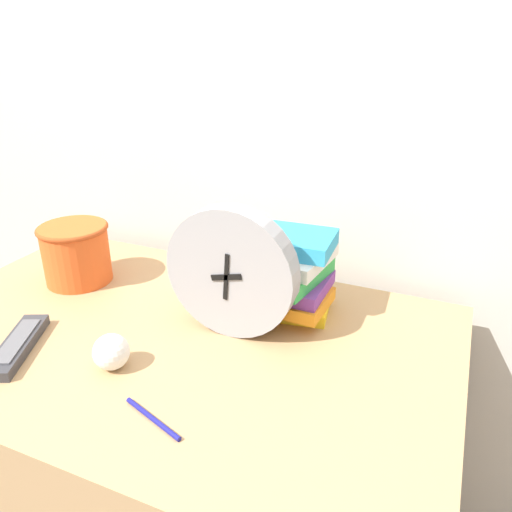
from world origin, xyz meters
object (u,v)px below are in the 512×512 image
desk_clock (231,273)px  pen (153,419)px  book_stack (278,272)px  crumpled_paper_ball (111,352)px  basket (76,251)px  tv_remote (18,345)px

desk_clock → pen: (-0.00, -0.27, -0.13)m
book_stack → pen: book_stack is taller
book_stack → crumpled_paper_ball: (-0.19, -0.31, -0.05)m
desk_clock → crumpled_paper_ball: size_ratio=4.03×
book_stack → basket: bearing=-172.7°
tv_remote → pen: bearing=-9.6°
desk_clock → tv_remote: size_ratio=1.33×
basket → tv_remote: basket is taller
basket → book_stack: bearing=7.3°
crumpled_paper_ball → pen: 0.17m
basket → tv_remote: (0.09, -0.28, -0.06)m
desk_clock → book_stack: 0.14m
tv_remote → crumpled_paper_ball: size_ratio=3.03×
book_stack → basket: (-0.49, -0.06, -0.01)m
book_stack → tv_remote: (-0.39, -0.34, -0.08)m
basket → crumpled_paper_ball: bearing=-40.4°
basket → tv_remote: size_ratio=0.82×
desk_clock → pen: desk_clock is taller
crumpled_paper_ball → pen: size_ratio=0.52×
book_stack → tv_remote: 0.52m
tv_remote → book_stack: bearing=40.9°
book_stack → pen: (-0.05, -0.40, -0.08)m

